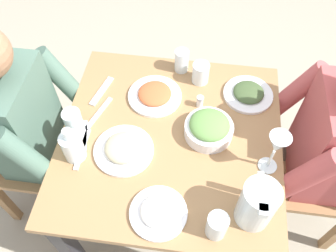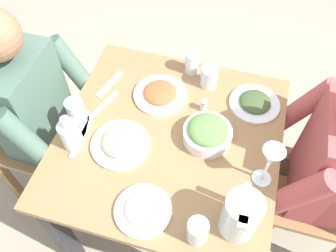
{
  "view_description": "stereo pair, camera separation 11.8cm",
  "coord_description": "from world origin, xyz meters",
  "px_view_note": "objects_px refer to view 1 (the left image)",
  "views": [
    {
      "loc": [
        -0.76,
        -0.09,
        1.87
      ],
      "look_at": [
        0.05,
        0.02,
        0.72
      ],
      "focal_mm": 37.36,
      "sensor_mm": 36.0,
      "label": 1
    },
    {
      "loc": [
        -0.73,
        -0.21,
        1.87
      ],
      "look_at": [
        0.05,
        0.02,
        0.72
      ],
      "focal_mm": 37.36,
      "sensor_mm": 36.0,
      "label": 2
    }
  ],
  "objects_px": {
    "plate_yoghurt": "(158,212)",
    "water_glass_center": "(183,61)",
    "salad_bowl": "(209,128)",
    "wine_glass": "(277,146)",
    "dining_table": "(170,153)",
    "diner_far": "(47,131)",
    "water_glass_far_right": "(74,122)",
    "water_glass_by_pitcher": "(217,226)",
    "salt_shaker": "(200,101)",
    "plate_rice_curry": "(155,95)",
    "chair_far": "(13,144)",
    "water_glass_near_left": "(201,73)",
    "diner_near": "(300,147)",
    "plate_dolmas": "(248,93)",
    "oil_carafe": "(73,147)",
    "water_pitcher": "(257,204)",
    "plate_beans": "(124,149)"
  },
  "relations": [
    {
      "from": "water_pitcher",
      "to": "plate_rice_curry",
      "type": "distance_m",
      "value": 0.63
    },
    {
      "from": "water_glass_center",
      "to": "oil_carafe",
      "type": "bearing_deg",
      "value": 145.33
    },
    {
      "from": "salt_shaker",
      "to": "plate_beans",
      "type": "bearing_deg",
      "value": 134.38
    },
    {
      "from": "water_glass_near_left",
      "to": "water_glass_by_pitcher",
      "type": "distance_m",
      "value": 0.68
    },
    {
      "from": "dining_table",
      "to": "water_pitcher",
      "type": "relative_size",
      "value": 4.57
    },
    {
      "from": "diner_far",
      "to": "wine_glass",
      "type": "xyz_separation_m",
      "value": [
        -0.09,
        -0.91,
        0.22
      ]
    },
    {
      "from": "dining_table",
      "to": "water_pitcher",
      "type": "height_order",
      "value": "water_pitcher"
    },
    {
      "from": "plate_beans",
      "to": "oil_carafe",
      "type": "distance_m",
      "value": 0.19
    },
    {
      "from": "diner_far",
      "to": "salad_bowl",
      "type": "height_order",
      "value": "diner_far"
    },
    {
      "from": "chair_far",
      "to": "water_glass_near_left",
      "type": "height_order",
      "value": "chair_far"
    },
    {
      "from": "plate_rice_curry",
      "to": "water_glass_by_pitcher",
      "type": "bearing_deg",
      "value": -152.13
    },
    {
      "from": "dining_table",
      "to": "plate_dolmas",
      "type": "height_order",
      "value": "plate_dolmas"
    },
    {
      "from": "plate_dolmas",
      "to": "water_glass_far_right",
      "type": "height_order",
      "value": "water_glass_far_right"
    },
    {
      "from": "water_glass_center",
      "to": "wine_glass",
      "type": "relative_size",
      "value": 0.54
    },
    {
      "from": "plate_yoghurt",
      "to": "water_glass_center",
      "type": "xyz_separation_m",
      "value": [
        0.69,
        -0.01,
        0.04
      ]
    },
    {
      "from": "water_pitcher",
      "to": "oil_carafe",
      "type": "bearing_deg",
      "value": 77.21
    },
    {
      "from": "plate_rice_curry",
      "to": "water_glass_near_left",
      "type": "height_order",
      "value": "water_glass_near_left"
    },
    {
      "from": "diner_far",
      "to": "chair_far",
      "type": "bearing_deg",
      "value": 90.0
    },
    {
      "from": "salad_bowl",
      "to": "water_glass_by_pitcher",
      "type": "relative_size",
      "value": 1.82
    },
    {
      "from": "chair_far",
      "to": "diner_near",
      "type": "distance_m",
      "value": 1.28
    },
    {
      "from": "plate_dolmas",
      "to": "water_pitcher",
      "type": "bearing_deg",
      "value": -178.55
    },
    {
      "from": "salad_bowl",
      "to": "plate_rice_curry",
      "type": "height_order",
      "value": "salad_bowl"
    },
    {
      "from": "diner_near",
      "to": "water_glass_near_left",
      "type": "relative_size",
      "value": 12.46
    },
    {
      "from": "dining_table",
      "to": "wine_glass",
      "type": "xyz_separation_m",
      "value": [
        -0.08,
        -0.37,
        0.27
      ]
    },
    {
      "from": "plate_yoghurt",
      "to": "salt_shaker",
      "type": "distance_m",
      "value": 0.5
    },
    {
      "from": "plate_beans",
      "to": "oil_carafe",
      "type": "height_order",
      "value": "oil_carafe"
    },
    {
      "from": "salad_bowl",
      "to": "wine_glass",
      "type": "relative_size",
      "value": 0.97
    },
    {
      "from": "water_glass_near_left",
      "to": "oil_carafe",
      "type": "bearing_deg",
      "value": 135.88
    },
    {
      "from": "diner_far",
      "to": "oil_carafe",
      "type": "bearing_deg",
      "value": -126.49
    },
    {
      "from": "plate_rice_curry",
      "to": "plate_dolmas",
      "type": "height_order",
      "value": "plate_rice_curry"
    },
    {
      "from": "water_glass_by_pitcher",
      "to": "oil_carafe",
      "type": "relative_size",
      "value": 0.63
    },
    {
      "from": "plate_dolmas",
      "to": "water_glass_far_right",
      "type": "relative_size",
      "value": 1.87
    },
    {
      "from": "water_glass_by_pitcher",
      "to": "salt_shaker",
      "type": "height_order",
      "value": "water_glass_by_pitcher"
    },
    {
      "from": "oil_carafe",
      "to": "diner_near",
      "type": "bearing_deg",
      "value": -76.97
    },
    {
      "from": "plate_dolmas",
      "to": "plate_yoghurt",
      "type": "relative_size",
      "value": 1.06
    },
    {
      "from": "salad_bowl",
      "to": "oil_carafe",
      "type": "distance_m",
      "value": 0.52
    },
    {
      "from": "water_pitcher",
      "to": "salt_shaker",
      "type": "bearing_deg",
      "value": 25.28
    },
    {
      "from": "water_glass_center",
      "to": "salt_shaker",
      "type": "xyz_separation_m",
      "value": [
        -0.2,
        -0.1,
        -0.03
      ]
    },
    {
      "from": "dining_table",
      "to": "plate_beans",
      "type": "bearing_deg",
      "value": 118.13
    },
    {
      "from": "chair_far",
      "to": "oil_carafe",
      "type": "bearing_deg",
      "value": -109.44
    },
    {
      "from": "diner_far",
      "to": "water_glass_by_pitcher",
      "type": "xyz_separation_m",
      "value": [
        -0.36,
        -0.73,
        0.13
      ]
    },
    {
      "from": "dining_table",
      "to": "water_glass_far_right",
      "type": "bearing_deg",
      "value": 93.19
    },
    {
      "from": "dining_table",
      "to": "diner_far",
      "type": "distance_m",
      "value": 0.53
    },
    {
      "from": "diner_near",
      "to": "water_glass_far_right",
      "type": "bearing_deg",
      "value": 95.74
    },
    {
      "from": "diner_far",
      "to": "water_glass_center",
      "type": "relative_size",
      "value": 10.97
    },
    {
      "from": "water_glass_far_right",
      "to": "water_pitcher",
      "type": "bearing_deg",
      "value": -110.75
    },
    {
      "from": "salt_shaker",
      "to": "diner_near",
      "type": "bearing_deg",
      "value": -103.34
    },
    {
      "from": "dining_table",
      "to": "water_glass_near_left",
      "type": "distance_m",
      "value": 0.37
    },
    {
      "from": "chair_far",
      "to": "plate_beans",
      "type": "distance_m",
      "value": 0.62
    },
    {
      "from": "water_pitcher",
      "to": "water_glass_near_left",
      "type": "height_order",
      "value": "water_pitcher"
    }
  ]
}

